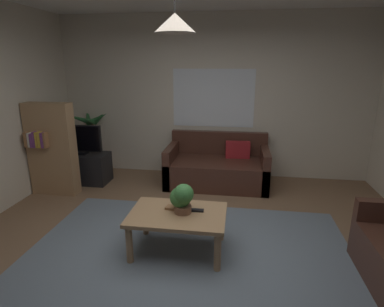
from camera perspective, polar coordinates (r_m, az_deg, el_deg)
name	(u,v)px	position (r m, az deg, el deg)	size (l,w,h in m)	color
floor	(188,259)	(3.45, -0.78, -18.58)	(5.33, 5.28, 0.02)	brown
rug	(184,270)	(3.29, -1.38, -20.35)	(3.47, 2.91, 0.01)	slate
wall_back	(212,97)	(5.52, 3.72, 10.13)	(5.45, 0.06, 2.75)	beige
window_pane	(213,98)	(5.49, 3.88, 9.98)	(1.40, 0.01, 0.98)	white
couch_under_window	(217,168)	(5.23, 4.64, -2.69)	(1.64, 0.89, 0.82)	#47281E
coffee_table	(178,219)	(3.38, -2.61, -11.78)	(1.01, 0.68, 0.45)	#A87F56
book_on_table_0	(172,208)	(3.43, -3.70, -9.78)	(0.12, 0.10, 0.03)	#99663F
remote_on_table_0	(196,210)	(3.37, 0.76, -10.27)	(0.05, 0.16, 0.02)	black
potted_plant_on_table	(182,197)	(3.29, -1.84, -7.96)	(0.26, 0.25, 0.32)	brown
tv_stand	(82,168)	(5.62, -19.31, -2.44)	(0.90, 0.44, 0.50)	black
tv	(79,139)	(5.47, -19.90, 2.44)	(0.78, 0.16, 0.49)	black
potted_palm_corner	(94,144)	(6.02, -17.45, 1.65)	(0.77, 0.85, 1.19)	#B77051
bookshelf_corner	(51,149)	(5.17, -24.16, 0.76)	(0.70, 0.31, 1.40)	#A87F56
pendant_lamp	(175,23)	(3.00, -3.12, 22.61)	(0.38, 0.38, 0.54)	black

